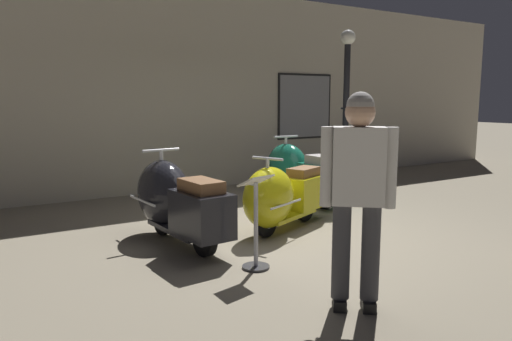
# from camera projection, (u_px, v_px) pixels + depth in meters

# --- Properties ---
(ground_plane) EXTENTS (60.00, 60.00, 0.00)m
(ground_plane) POSITION_uv_depth(u_px,v_px,m) (291.00, 233.00, 6.12)
(ground_plane) COLOR gray
(showroom_back_wall) EXTENTS (18.00, 0.24, 3.75)m
(showroom_back_wall) POSITION_uv_depth(u_px,v_px,m) (180.00, 90.00, 8.88)
(showroom_back_wall) COLOR #BCB29E
(showroom_back_wall) RESTS_ON ground
(scooter_0) EXTENTS (0.65, 1.83, 1.10)m
(scooter_0) POSITION_uv_depth(u_px,v_px,m) (174.00, 200.00, 5.72)
(scooter_0) COLOR black
(scooter_0) RESTS_ON ground
(scooter_1) EXTENTS (1.69, 1.06, 1.00)m
(scooter_1) POSITION_uv_depth(u_px,v_px,m) (280.00, 197.00, 6.16)
(scooter_1) COLOR black
(scooter_1) RESTS_ON ground
(scooter_2) EXTENTS (0.58, 1.78, 1.08)m
(scooter_2) POSITION_uv_depth(u_px,v_px,m) (297.00, 172.00, 8.00)
(scooter_2) COLOR black
(scooter_2) RESTS_ON ground
(lamppost) EXTENTS (0.28, 0.28, 2.91)m
(lamppost) POSITION_uv_depth(u_px,v_px,m) (346.00, 109.00, 8.54)
(lamppost) COLOR black
(lamppost) RESTS_ON ground
(visitor_0) EXTENTS (0.48, 0.44, 1.76)m
(visitor_0) POSITION_uv_depth(u_px,v_px,m) (358.00, 186.00, 3.78)
(visitor_0) COLOR black
(visitor_0) RESTS_ON ground
(info_stanchion) EXTENTS (0.37, 0.30, 0.96)m
(info_stanchion) POSITION_uv_depth(u_px,v_px,m) (256.00, 230.00, 4.80)
(info_stanchion) COLOR #333338
(info_stanchion) RESTS_ON ground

